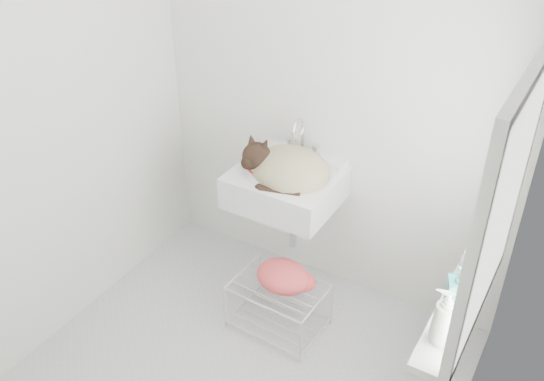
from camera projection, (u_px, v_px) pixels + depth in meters
The scene contains 15 objects.
floor at pixel (240, 373), 3.28m from camera, with size 2.20×2.00×0.02m, color #B7B7B7.
back_wall at pixel (332, 97), 3.33m from camera, with size 2.20×0.02×2.50m, color white.
right_wall at pixel (490, 261), 2.13m from camera, with size 0.02×2.00×2.50m, color white.
left_wall at pixel (53, 121), 3.07m from camera, with size 0.02×2.00×2.50m, color white.
window_glass at pixel (504, 209), 2.23m from camera, with size 0.01×0.80×1.00m, color white.
window_frame at pixel (500, 207), 2.24m from camera, with size 0.04×0.90×1.10m, color white.
windowsill at pixel (460, 305), 2.54m from camera, with size 0.16×0.88×0.04m, color white.
sink at pixel (286, 173), 3.42m from camera, with size 0.59×0.52×0.24m, color white.
faucet at pixel (302, 138), 3.47m from camera, with size 0.22×0.15×0.22m, color silver, non-canonical shape.
cat at pixel (286, 169), 3.38m from camera, with size 0.48×0.38×0.30m.
wire_rack at pixel (278, 306), 3.51m from camera, with size 0.51×0.36×0.31m, color silver.
towel at pixel (283, 281), 3.41m from camera, with size 0.32×0.23×0.13m, color #EA6500.
bottle_a at pixel (440, 341), 2.35m from camera, with size 0.08×0.08×0.21m, color beige.
bottle_b at pixel (455, 308), 2.50m from camera, with size 0.10×0.10×0.22m, color teal.
bottle_c at pixel (471, 274), 2.68m from camera, with size 0.13×0.13×0.16m, color silver.
Camera 1 is at (1.28, -1.82, 2.61)m, focal length 39.75 mm.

